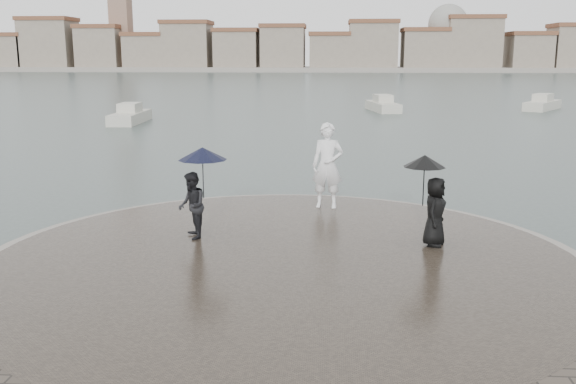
{
  "coord_description": "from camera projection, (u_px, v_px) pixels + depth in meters",
  "views": [
    {
      "loc": [
        0.94,
        -8.83,
        4.39
      ],
      "look_at": [
        0.0,
        4.8,
        1.45
      ],
      "focal_mm": 40.0,
      "sensor_mm": 36.0,
      "label": 1
    }
  ],
  "objects": [
    {
      "name": "kerb_ring",
      "position": [
        284.0,
        268.0,
        12.98
      ],
      "size": [
        12.5,
        12.5,
        0.32
      ],
      "primitive_type": "cylinder",
      "color": "gray",
      "rests_on": "ground"
    },
    {
      "name": "boats",
      "position": [
        367.0,
        109.0,
        48.21
      ],
      "size": [
        33.28,
        17.8,
        1.5
      ],
      "color": "beige",
      "rests_on": "ground"
    },
    {
      "name": "visitor_left",
      "position": [
        196.0,
        188.0,
        14.15
      ],
      "size": [
        1.18,
        1.08,
        2.04
      ],
      "color": "black",
      "rests_on": "quay_tip"
    },
    {
      "name": "ground",
      "position": [
        266.0,
        354.0,
        9.6
      ],
      "size": [
        400.0,
        400.0,
        0.0
      ],
      "primitive_type": "plane",
      "color": "#2B3835",
      "rests_on": "ground"
    },
    {
      "name": "statue",
      "position": [
        327.0,
        165.0,
        17.03
      ],
      "size": [
        0.89,
        0.64,
        2.28
      ],
      "primitive_type": "imported",
      "rotation": [
        0.0,
        0.0,
        -0.11
      ],
      "color": "white",
      "rests_on": "quay_tip"
    },
    {
      "name": "visitor_right",
      "position": [
        432.0,
        197.0,
        13.63
      ],
      "size": [
        1.05,
        0.98,
        1.95
      ],
      "color": "black",
      "rests_on": "quay_tip"
    },
    {
      "name": "far_skyline",
      "position": [
        305.0,
        50.0,
        165.6
      ],
      "size": [
        260.0,
        20.0,
        37.0
      ],
      "color": "gray",
      "rests_on": "ground"
    },
    {
      "name": "quay_tip",
      "position": [
        284.0,
        267.0,
        12.98
      ],
      "size": [
        11.9,
        11.9,
        0.36
      ],
      "primitive_type": "cylinder",
      "color": "#2D261E",
      "rests_on": "ground"
    }
  ]
}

